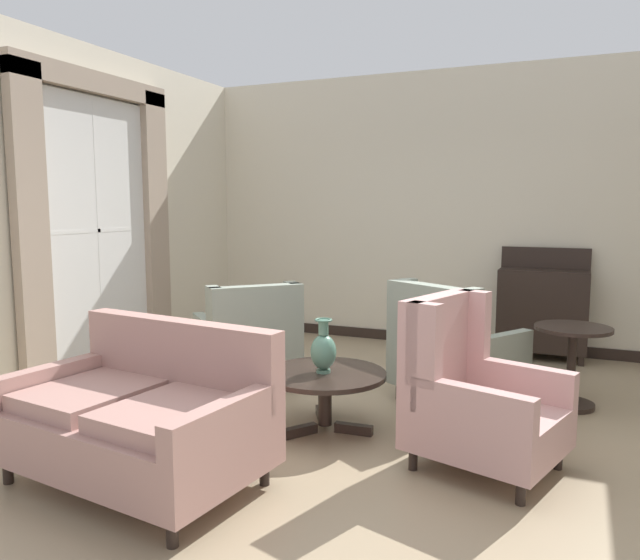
{
  "coord_description": "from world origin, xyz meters",
  "views": [
    {
      "loc": [
        1.45,
        -3.75,
        1.65
      ],
      "look_at": [
        -0.35,
        0.44,
        1.07
      ],
      "focal_mm": 33.97,
      "sensor_mm": 36.0,
      "label": 1
    }
  ],
  "objects_px": {
    "porcelain_vase": "(323,350)",
    "armchair_back_corner": "(451,353)",
    "settee": "(141,417)",
    "coffee_table": "(325,382)",
    "armchair_beside_settee": "(249,341)",
    "side_table": "(572,358)",
    "armchair_near_window": "(473,397)",
    "sideboard": "(542,309)"
  },
  "relations": [
    {
      "from": "porcelain_vase",
      "to": "side_table",
      "type": "xyz_separation_m",
      "value": [
        1.65,
        1.28,
        -0.19
      ]
    },
    {
      "from": "porcelain_vase",
      "to": "armchair_beside_settee",
      "type": "bearing_deg",
      "value": 144.0
    },
    {
      "from": "porcelain_vase",
      "to": "armchair_back_corner",
      "type": "xyz_separation_m",
      "value": [
        0.72,
        1.0,
        -0.18
      ]
    },
    {
      "from": "side_table",
      "to": "settee",
      "type": "bearing_deg",
      "value": -133.64
    },
    {
      "from": "settee",
      "to": "armchair_beside_settee",
      "type": "xyz_separation_m",
      "value": [
        -0.38,
        1.94,
        0.02
      ]
    },
    {
      "from": "armchair_beside_settee",
      "to": "sideboard",
      "type": "relative_size",
      "value": 0.99
    },
    {
      "from": "armchair_near_window",
      "to": "armchair_beside_settee",
      "type": "height_order",
      "value": "armchair_near_window"
    },
    {
      "from": "coffee_table",
      "to": "armchair_near_window",
      "type": "distance_m",
      "value": 1.11
    },
    {
      "from": "armchair_near_window",
      "to": "sideboard",
      "type": "height_order",
      "value": "sideboard"
    },
    {
      "from": "armchair_beside_settee",
      "to": "armchair_back_corner",
      "type": "bearing_deg",
      "value": 141.22
    },
    {
      "from": "armchair_near_window",
      "to": "armchair_beside_settee",
      "type": "xyz_separation_m",
      "value": [
        -2.16,
        0.94,
        -0.03
      ]
    },
    {
      "from": "coffee_table",
      "to": "armchair_back_corner",
      "type": "bearing_deg",
      "value": 53.66
    },
    {
      "from": "coffee_table",
      "to": "porcelain_vase",
      "type": "xyz_separation_m",
      "value": [
        -0.0,
        -0.02,
        0.24
      ]
    },
    {
      "from": "settee",
      "to": "porcelain_vase",
      "type": "bearing_deg",
      "value": 67.05
    },
    {
      "from": "coffee_table",
      "to": "armchair_near_window",
      "type": "height_order",
      "value": "armchair_near_window"
    },
    {
      "from": "sideboard",
      "to": "armchair_beside_settee",
      "type": "bearing_deg",
      "value": -139.33
    },
    {
      "from": "settee",
      "to": "sideboard",
      "type": "relative_size",
      "value": 1.37
    },
    {
      "from": "porcelain_vase",
      "to": "sideboard",
      "type": "bearing_deg",
      "value": 64.79
    },
    {
      "from": "settee",
      "to": "armchair_back_corner",
      "type": "distance_m",
      "value": 2.59
    },
    {
      "from": "armchair_beside_settee",
      "to": "armchair_back_corner",
      "type": "distance_m",
      "value": 1.8
    },
    {
      "from": "porcelain_vase",
      "to": "armchair_near_window",
      "type": "bearing_deg",
      "value": -8.91
    },
    {
      "from": "armchair_beside_settee",
      "to": "side_table",
      "type": "height_order",
      "value": "armchair_beside_settee"
    },
    {
      "from": "porcelain_vase",
      "to": "armchair_back_corner",
      "type": "relative_size",
      "value": 0.33
    },
    {
      "from": "porcelain_vase",
      "to": "settee",
      "type": "distance_m",
      "value": 1.37
    },
    {
      "from": "porcelain_vase",
      "to": "side_table",
      "type": "distance_m",
      "value": 2.09
    },
    {
      "from": "porcelain_vase",
      "to": "armchair_back_corner",
      "type": "bearing_deg",
      "value": 54.11
    },
    {
      "from": "side_table",
      "to": "sideboard",
      "type": "relative_size",
      "value": 0.56
    },
    {
      "from": "armchair_back_corner",
      "to": "settee",
      "type": "bearing_deg",
      "value": 87.94
    },
    {
      "from": "porcelain_vase",
      "to": "armchair_beside_settee",
      "type": "distance_m",
      "value": 1.33
    },
    {
      "from": "armchair_near_window",
      "to": "side_table",
      "type": "bearing_deg",
      "value": -4.04
    },
    {
      "from": "settee",
      "to": "sideboard",
      "type": "bearing_deg",
      "value": 70.65
    },
    {
      "from": "coffee_table",
      "to": "side_table",
      "type": "xyz_separation_m",
      "value": [
        1.64,
        1.26,
        0.05
      ]
    },
    {
      "from": "armchair_beside_settee",
      "to": "coffee_table",
      "type": "bearing_deg",
      "value": 98.81
    },
    {
      "from": "coffee_table",
      "to": "settee",
      "type": "bearing_deg",
      "value": -120.05
    },
    {
      "from": "settee",
      "to": "armchair_back_corner",
      "type": "relative_size",
      "value": 1.38
    },
    {
      "from": "porcelain_vase",
      "to": "coffee_table",
      "type": "bearing_deg",
      "value": 80.62
    },
    {
      "from": "armchair_near_window",
      "to": "armchair_back_corner",
      "type": "distance_m",
      "value": 1.23
    },
    {
      "from": "armchair_near_window",
      "to": "sideboard",
      "type": "bearing_deg",
      "value": 12.36
    },
    {
      "from": "armchair_beside_settee",
      "to": "porcelain_vase",
      "type": "bearing_deg",
      "value": 97.97
    },
    {
      "from": "armchair_beside_settee",
      "to": "sideboard",
      "type": "distance_m",
      "value": 3.16
    },
    {
      "from": "armchair_beside_settee",
      "to": "armchair_back_corner",
      "type": "height_order",
      "value": "armchair_back_corner"
    },
    {
      "from": "coffee_table",
      "to": "armchair_near_window",
      "type": "bearing_deg",
      "value": -10.01
    }
  ]
}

